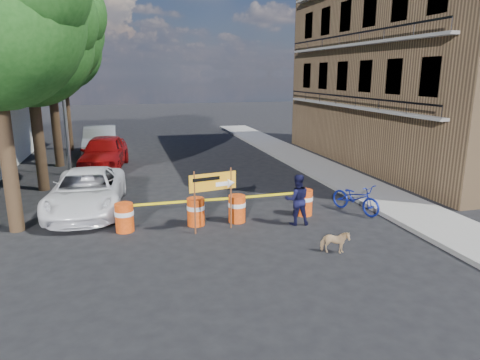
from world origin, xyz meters
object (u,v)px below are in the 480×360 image
sedan_silver (100,141)px  barrel_far_right (304,202)px  barrel_mid_left (196,211)px  sedan_red (104,153)px  dog (335,242)px  detour_sign (219,185)px  suv_white (87,191)px  barrel_far_left (124,217)px  barrel_mid_right (237,208)px  bicycle (357,185)px  pedestrian (297,200)px

sedan_silver → barrel_far_right: bearing=-62.4°
barrel_mid_left → sedan_red: (-3.14, 9.55, 0.39)m
dog → barrel_mid_left: bearing=68.6°
detour_sign → suv_white: detour_sign is taller
barrel_far_left → barrel_mid_right: bearing=-0.7°
barrel_mid_left → bicycle: (5.65, -0.16, 0.52)m
barrel_mid_right → pedestrian: pedestrian is taller
bicycle → sedan_red: 13.10m
sedan_red → suv_white: bearing=-85.5°
bicycle → sedan_silver: (-9.14, 13.77, -0.13)m
bicycle → suv_white: size_ratio=0.38×
sedan_red → sedan_silver: (-0.34, 4.06, 0.00)m
barrel_far_right → dog: bearing=-98.9°
barrel_mid_left → barrel_mid_right: size_ratio=1.00×
detour_sign → sedan_red: 10.89m
barrel_far_left → detour_sign: detour_sign is taller
pedestrian → barrel_far_left: bearing=1.8°
barrel_mid_right → sedan_red: 10.60m
detour_sign → pedestrian: (2.53, -0.13, -0.61)m
barrel_far_left → barrel_mid_right: size_ratio=1.00×
dog → sedan_silver: size_ratio=0.15×
barrel_far_right → barrel_mid_right: bearing=-178.3°
dog → sedan_silver: sedan_silver is taller
barrel_far_right → barrel_far_left: bearing=-179.7°
bicycle → sedan_red: size_ratio=0.39×
barrel_mid_left → barrel_far_right: bearing=0.5°
barrel_mid_right → dog: bearing=-58.9°
barrel_mid_right → barrel_far_right: bearing=1.7°
barrel_far_left → bicycle: (7.88, -0.17, 0.52)m
barrel_mid_right → suv_white: suv_white is taller
barrel_mid_left → dog: size_ratio=1.17×
barrel_far_left → suv_white: bearing=117.3°
dog → sedan_silver: 18.14m
barrel_far_left → detour_sign: size_ratio=0.46×
detour_sign → pedestrian: 2.60m
suv_white → bicycle: bearing=-12.4°
barrel_mid_left → barrel_far_right: same height
pedestrian → bicycle: (2.48, 0.61, 0.16)m
barrel_far_left → suv_white: 2.76m
barrel_far_left → detour_sign: bearing=-12.8°
detour_sign → bicycle: bearing=-5.4°
barrel_mid_left → pedestrian: (3.17, -0.77, 0.36)m
barrel_mid_right → barrel_far_left: bearing=179.3°
bicycle → sedan_silver: bicycle is taller
dog → sedan_red: (-6.42, 12.77, 0.54)m
detour_sign → dog: 3.85m
barrel_far_right → suv_white: suv_white is taller
sedan_red → barrel_mid_right: bearing=-57.6°
barrel_far_left → sedan_red: 9.59m
barrel_mid_right → pedestrian: size_ratio=0.54×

